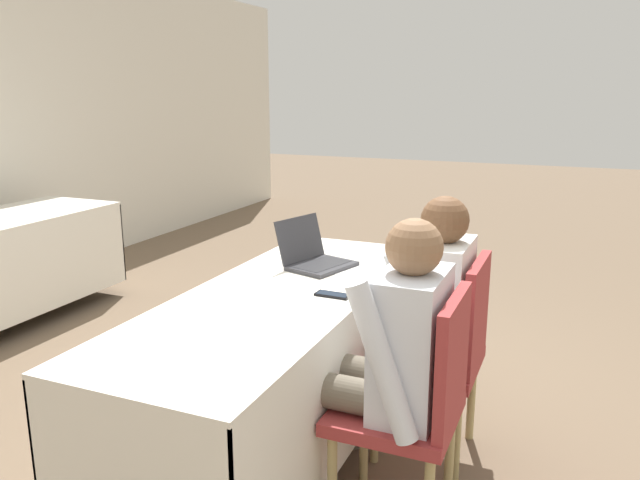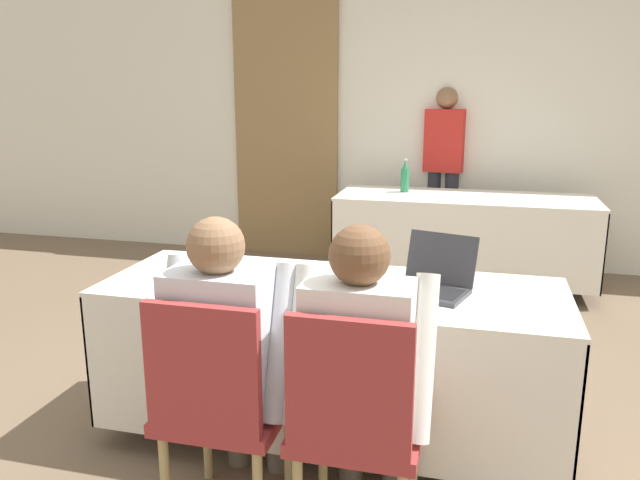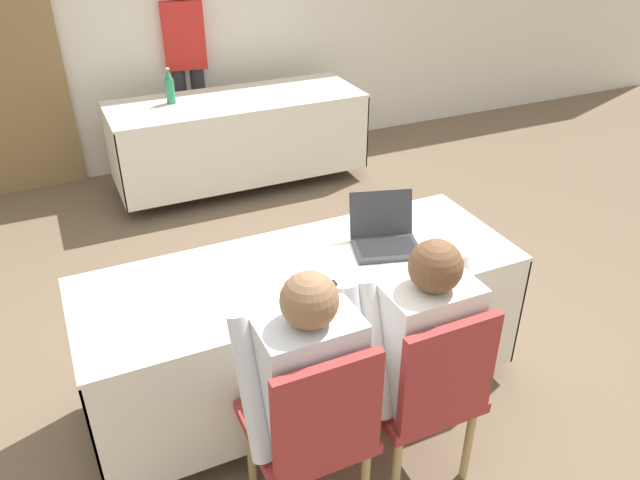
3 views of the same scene
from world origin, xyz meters
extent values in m
plane|color=brown|center=(0.00, 0.00, 0.00)|extent=(24.00, 24.00, 0.00)
cube|color=white|center=(0.00, 0.00, 0.73)|extent=(2.02, 0.74, 0.02)
cube|color=white|center=(0.00, -0.36, 0.42)|extent=(2.02, 0.01, 0.61)
cube|color=white|center=(0.00, 0.36, 0.42)|extent=(2.02, 0.01, 0.61)
cube|color=white|center=(1.00, 0.00, 0.42)|extent=(0.01, 0.74, 0.61)
cylinder|color=#333333|center=(0.00, 0.00, 0.06)|extent=(0.06, 0.06, 0.11)
cube|color=white|center=(0.50, 2.13, 0.42)|extent=(2.02, 0.01, 0.61)
cube|color=white|center=(1.50, 2.49, 0.42)|extent=(0.01, 0.74, 0.61)
cube|color=#333338|center=(0.42, -0.03, 0.75)|extent=(0.36, 0.30, 0.02)
cube|color=black|center=(0.42, -0.03, 0.76)|extent=(0.30, 0.23, 0.00)
cube|color=#333338|center=(0.46, 0.11, 0.87)|extent=(0.31, 0.15, 0.21)
cube|color=black|center=(0.46, 0.11, 0.87)|extent=(0.28, 0.13, 0.19)
cube|color=black|center=(0.05, -0.23, 0.75)|extent=(0.07, 0.15, 0.01)
cube|color=#192333|center=(0.05, -0.23, 0.75)|extent=(0.06, 0.14, 0.00)
cube|color=white|center=(0.46, -0.13, 0.74)|extent=(0.32, 0.36, 0.00)
cube|color=white|center=(-0.81, 0.18, 0.74)|extent=(0.30, 0.35, 0.00)
cylinder|color=tan|center=(-0.07, -0.42, 0.20)|extent=(0.04, 0.04, 0.41)
cylinder|color=tan|center=(-0.07, -0.77, 0.20)|extent=(0.04, 0.04, 0.41)
cube|color=#9E3333|center=(-0.25, -0.60, 0.43)|extent=(0.44, 0.44, 0.05)
cube|color=#9E3333|center=(-0.25, -0.80, 0.68)|extent=(0.40, 0.04, 0.45)
cylinder|color=tan|center=(0.42, -0.42, 0.20)|extent=(0.04, 0.04, 0.41)
cylinder|color=tan|center=(0.07, -0.42, 0.20)|extent=(0.04, 0.04, 0.41)
cylinder|color=tan|center=(0.42, -0.77, 0.20)|extent=(0.04, 0.04, 0.41)
cylinder|color=tan|center=(0.07, -0.77, 0.20)|extent=(0.04, 0.04, 0.41)
cube|color=#9E3333|center=(0.25, -0.60, 0.43)|extent=(0.44, 0.44, 0.05)
cube|color=#9E3333|center=(0.25, -0.80, 0.68)|extent=(0.40, 0.04, 0.45)
cylinder|color=#665B4C|center=(-0.16, -0.47, 0.52)|extent=(0.13, 0.42, 0.13)
cylinder|color=#665B4C|center=(-0.34, -0.47, 0.52)|extent=(0.13, 0.42, 0.13)
cylinder|color=#665B4C|center=(-0.16, -0.29, 0.23)|extent=(0.10, 0.10, 0.46)
cylinder|color=#665B4C|center=(-0.34, -0.29, 0.23)|extent=(0.10, 0.10, 0.46)
cube|color=silver|center=(-0.25, -0.65, 0.72)|extent=(0.36, 0.22, 0.52)
cylinder|color=silver|center=(-0.04, -0.61, 0.72)|extent=(0.08, 0.26, 0.54)
cylinder|color=silver|center=(-0.46, -0.61, 0.72)|extent=(0.08, 0.26, 0.54)
sphere|color=#8C6647|center=(-0.25, -0.65, 1.07)|extent=(0.20, 0.20, 0.20)
cylinder|color=#665B4C|center=(0.34, -0.47, 0.52)|extent=(0.13, 0.42, 0.13)
cylinder|color=#665B4C|center=(0.16, -0.47, 0.52)|extent=(0.13, 0.42, 0.13)
cylinder|color=#665B4C|center=(0.34, -0.29, 0.23)|extent=(0.10, 0.10, 0.46)
cylinder|color=#665B4C|center=(0.16, -0.29, 0.23)|extent=(0.10, 0.10, 0.46)
cube|color=white|center=(0.25, -0.65, 0.72)|extent=(0.36, 0.22, 0.52)
cylinder|color=white|center=(0.46, -0.61, 0.72)|extent=(0.08, 0.26, 0.54)
cylinder|color=white|center=(0.04, -0.61, 0.72)|extent=(0.08, 0.26, 0.54)
sphere|color=brown|center=(0.25, -0.65, 1.07)|extent=(0.20, 0.20, 0.20)
camera|label=1|loc=(-2.26, -1.16, 1.59)|focal=35.00mm
camera|label=2|loc=(0.60, -2.53, 1.59)|focal=35.00mm
camera|label=3|loc=(-0.91, -2.18, 2.28)|focal=35.00mm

